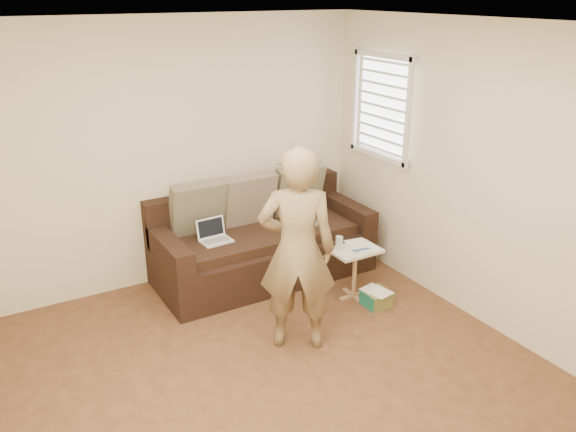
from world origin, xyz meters
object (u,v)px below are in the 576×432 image
at_px(laptop_silver, 303,223).
at_px(side_table, 354,273).
at_px(laptop_white, 216,242).
at_px(striped_box, 376,298).
at_px(person, 297,250).
at_px(sofa, 264,238).
at_px(drinking_glass, 339,242).

distance_m(laptop_silver, side_table, 0.84).
xyz_separation_m(laptop_white, striped_box, (1.16, -1.04, -0.44)).
distance_m(person, side_table, 1.15).
bearing_deg(laptop_white, side_table, -39.94).
distance_m(laptop_silver, laptop_white, 0.98).
bearing_deg(side_table, striped_box, -71.90).
xyz_separation_m(sofa, drinking_glass, (0.42, -0.74, 0.14)).
height_order(sofa, laptop_silver, sofa).
distance_m(sofa, laptop_silver, 0.46).
distance_m(sofa, laptop_white, 0.55).
xyz_separation_m(laptop_silver, striped_box, (0.18, -1.04, -0.44)).
xyz_separation_m(sofa, person, (-0.35, -1.24, 0.43)).
bearing_deg(laptop_white, person, -84.94).
height_order(laptop_white, striped_box, laptop_white).
bearing_deg(laptop_silver, striped_box, -61.16).
height_order(laptop_silver, side_table, laptop_silver).
bearing_deg(side_table, laptop_silver, 97.11).
distance_m(sofa, side_table, 1.01).
xyz_separation_m(sofa, laptop_silver, (0.44, -0.05, 0.10)).
height_order(laptop_white, person, person).
xyz_separation_m(side_table, drinking_glass, (-0.12, 0.10, 0.31)).
relative_size(laptop_white, person, 0.17).
height_order(side_table, drinking_glass, drinking_glass).
bearing_deg(drinking_glass, sofa, 119.47).
relative_size(sofa, drinking_glass, 18.33).
distance_m(laptop_white, side_table, 1.36).
bearing_deg(laptop_silver, side_table, -63.87).
distance_m(person, striped_box, 1.26).
distance_m(laptop_silver, drinking_glass, 0.70).
bearing_deg(drinking_glass, side_table, -37.62).
distance_m(laptop_white, drinking_glass, 1.18).
xyz_separation_m(person, striped_box, (0.97, 0.16, -0.78)).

